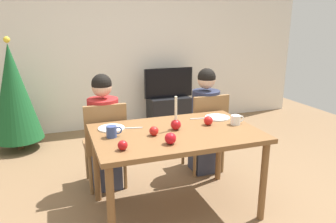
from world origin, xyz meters
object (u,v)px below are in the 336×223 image
at_px(apple_far_edge, 154,131).
at_px(dining_table, 176,140).
at_px(candle_centerpiece, 176,123).
at_px(apple_near_candle, 208,121).
at_px(chair_left, 105,140).
at_px(mug_left, 112,132).
at_px(plate_left, 111,128).
at_px(tv_stand, 169,111).
at_px(mug_right, 236,120).
at_px(chair_right, 206,128).
at_px(plate_right, 217,117).
at_px(christmas_tree, 14,93).
at_px(apple_by_left_plate, 170,138).
at_px(apple_by_right_mug, 123,145).
at_px(tv, 169,83).
at_px(person_right_child, 205,123).
at_px(person_left_child, 104,134).

bearing_deg(apple_far_edge, dining_table, 11.11).
relative_size(candle_centerpiece, apple_near_candle, 3.59).
relative_size(chair_left, mug_left, 7.02).
bearing_deg(candle_centerpiece, plate_left, 158.20).
distance_m(dining_table, tv_stand, 2.46).
xyz_separation_m(tv_stand, mug_right, (-0.18, -2.31, 0.55)).
xyz_separation_m(candle_centerpiece, mug_right, (0.56, -0.04, -0.02)).
bearing_deg(chair_left, mug_left, -92.13).
xyz_separation_m(chair_right, candle_centerpiece, (-0.58, -0.57, 0.30)).
bearing_deg(plate_right, christmas_tree, 137.09).
distance_m(dining_table, chair_right, 0.86).
bearing_deg(chair_right, apple_near_candle, -115.22).
height_order(mug_left, apple_near_candle, mug_left).
height_order(chair_right, mug_right, chair_right).
bearing_deg(plate_left, apple_by_left_plate, -54.43).
bearing_deg(apple_near_candle, mug_right, -15.57).
xyz_separation_m(chair_right, tv_stand, (0.17, 1.69, -0.27)).
bearing_deg(apple_near_candle, plate_left, 167.66).
height_order(chair_right, apple_by_right_mug, chair_right).
bearing_deg(candle_centerpiece, tv, 71.77).
distance_m(person_right_child, mug_right, 0.69).
bearing_deg(mug_left, plate_right, 10.09).
bearing_deg(apple_far_edge, plate_left, 136.46).
relative_size(tv_stand, candle_centerpiece, 2.17).
height_order(christmas_tree, apple_far_edge, christmas_tree).
bearing_deg(chair_right, tv, 84.41).
distance_m(plate_left, apple_far_edge, 0.41).
bearing_deg(candle_centerpiece, person_left_child, 131.14).
bearing_deg(tv, person_right_child, -95.70).
xyz_separation_m(chair_right, tv, (0.17, 1.69, 0.20)).
xyz_separation_m(mug_right, apple_by_right_mug, (-1.09, -0.25, -0.01)).
xyz_separation_m(person_left_child, plate_left, (0.01, -0.40, 0.19)).
distance_m(chair_left, plate_left, 0.44).
xyz_separation_m(person_right_child, apple_by_right_mug, (-1.11, -0.90, 0.22)).
xyz_separation_m(dining_table, apple_by_left_plate, (-0.15, -0.26, 0.13)).
xyz_separation_m(person_right_child, mug_left, (-1.13, -0.60, 0.23)).
distance_m(tv_stand, apple_near_candle, 2.35).
xyz_separation_m(chair_right, apple_near_candle, (-0.26, -0.55, 0.28)).
height_order(chair_left, candle_centerpiece, candle_centerpiece).
bearing_deg(apple_far_edge, apple_near_candle, 10.46).
bearing_deg(person_left_child, apple_far_edge, -65.69).
xyz_separation_m(christmas_tree, candle_centerpiece, (1.45, -2.01, 0.05)).
height_order(tv_stand, christmas_tree, christmas_tree).
relative_size(tv, mug_left, 6.16).
bearing_deg(apple_near_candle, mug_left, -178.46).
height_order(plate_right, apple_by_left_plate, apple_by_left_plate).
height_order(candle_centerpiece, apple_near_candle, candle_centerpiece).
height_order(person_right_child, mug_right, person_right_child).
xyz_separation_m(plate_right, mug_left, (-1.05, -0.19, 0.04)).
bearing_deg(apple_by_right_mug, apple_by_left_plate, -0.29).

